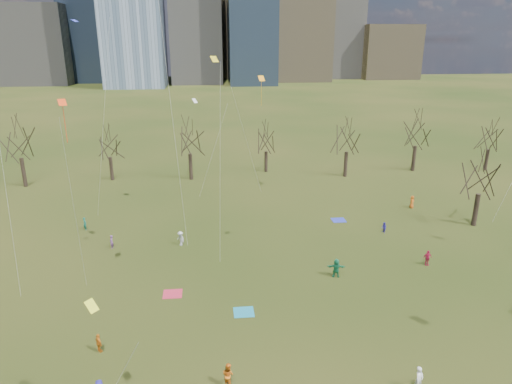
{
  "coord_description": "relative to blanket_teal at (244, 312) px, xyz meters",
  "views": [
    {
      "loc": [
        -4.32,
        -27.82,
        20.41
      ],
      "look_at": [
        0.0,
        12.0,
        7.0
      ],
      "focal_mm": 32.0,
      "sensor_mm": 36.0,
      "label": 1
    }
  ],
  "objects": [
    {
      "name": "ground",
      "position": [
        1.93,
        -3.16,
        -0.01
      ],
      "size": [
        500.0,
        500.0,
        0.0
      ],
      "primitive_type": "plane",
      "color": "black",
      "rests_on": "ground"
    },
    {
      "name": "bare_tree_row",
      "position": [
        1.85,
        34.06,
        6.1
      ],
      "size": [
        113.04,
        29.8,
        9.5
      ],
      "color": "black",
      "rests_on": "ground"
    },
    {
      "name": "blanket_teal",
      "position": [
        0.0,
        0.0,
        0.0
      ],
      "size": [
        1.6,
        1.5,
        0.03
      ],
      "primitive_type": "cube",
      "color": "teal",
      "rests_on": "ground"
    },
    {
      "name": "blanket_navy",
      "position": [
        12.82,
        18.04,
        0.0
      ],
      "size": [
        1.6,
        1.5,
        0.03
      ],
      "primitive_type": "cube",
      "color": "#2532AF",
      "rests_on": "ground"
    },
    {
      "name": "blanket_crimson",
      "position": [
        -5.76,
        3.36,
        0.0
      ],
      "size": [
        1.6,
        1.5,
        0.03
      ],
      "primitive_type": "cube",
      "color": "#BE263E",
      "rests_on": "ground"
    },
    {
      "name": "person_1",
      "position": [
        9.88,
        -9.6,
        0.85
      ],
      "size": [
        0.75,
        0.69,
        1.73
      ],
      "primitive_type": "imported",
      "rotation": [
        0.0,
        0.0,
        0.59
      ],
      "color": "white",
      "rests_on": "ground"
    },
    {
      "name": "person_4",
      "position": [
        -10.26,
        -3.7,
        0.69
      ],
      "size": [
        0.78,
        0.86,
        1.41
      ],
      "primitive_type": "imported",
      "rotation": [
        0.0,
        0.0,
        2.23
      ],
      "color": "orange",
      "rests_on": "ground"
    },
    {
      "name": "person_5",
      "position": [
        8.77,
        4.77,
        0.87
      ],
      "size": [
        1.71,
        0.83,
        1.77
      ],
      "primitive_type": "imported",
      "rotation": [
        0.0,
        0.0,
        2.95
      ],
      "color": "#1A754B",
      "rests_on": "ground"
    },
    {
      "name": "person_7",
      "position": [
        -12.55,
        13.13,
        0.69
      ],
      "size": [
        0.38,
        0.54,
        1.41
      ],
      "primitive_type": "imported",
      "rotation": [
        0.0,
        0.0,
        4.62
      ],
      "color": "#804993",
      "rests_on": "ground"
    },
    {
      "name": "person_8",
      "position": [
        16.77,
        13.87,
        0.6
      ],
      "size": [
        0.54,
        0.65,
        1.22
      ],
      "primitive_type": "imported",
      "rotation": [
        0.0,
        0.0,
        4.86
      ],
      "color": "#3328B1",
      "rests_on": "ground"
    },
    {
      "name": "person_9",
      "position": [
        -5.53,
        13.04,
        0.75
      ],
      "size": [
        1.08,
        1.13,
        1.54
      ],
      "primitive_type": "imported",
      "rotation": [
        0.0,
        0.0,
        5.41
      ],
      "color": "silver",
      "rests_on": "ground"
    },
    {
      "name": "person_10",
      "position": [
        18.0,
        6.03,
        0.75
      ],
      "size": [
        0.93,
        0.45,
        1.53
      ],
      "primitive_type": "imported",
      "rotation": [
        0.0,
        0.0,
        0.09
      ],
      "color": "#C31B48",
      "rests_on": "ground"
    },
    {
      "name": "person_12",
      "position": [
        23.26,
        21.14,
        0.8
      ],
      "size": [
        0.71,
        0.91,
        1.63
      ],
      "primitive_type": "imported",
      "rotation": [
        0.0,
        0.0,
        1.3
      ],
      "color": "#D45C17",
      "rests_on": "ground"
    },
    {
      "name": "person_13",
      "position": [
        -16.45,
        18.4,
        0.71
      ],
      "size": [
        0.57,
        0.64,
        1.46
      ],
      "primitive_type": "imported",
      "rotation": [
        0.0,
        0.0,
        2.11
      ],
      "color": "#19745F",
      "rests_on": "ground"
    },
    {
      "name": "person_14",
      "position": [
        -1.62,
        -7.88,
        0.8
      ],
      "size": [
        1.0,
        0.98,
        1.63
      ],
      "primitive_type": "imported",
      "rotation": [
        0.0,
        0.0,
        2.42
      ],
      "color": "orange",
      "rests_on": "ground"
    },
    {
      "name": "kites_airborne",
      "position": [
        2.27,
        7.07,
        13.76
      ],
      "size": [
        67.42,
        39.55,
        33.63
      ],
      "color": "#EB4013",
      "rests_on": "ground"
    }
  ]
}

